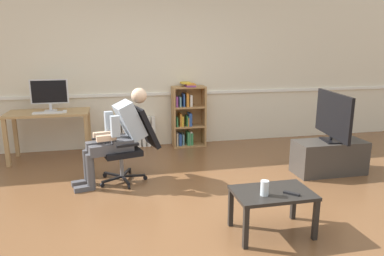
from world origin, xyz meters
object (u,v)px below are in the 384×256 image
(radiator, at_px, (132,132))
(person_seated, at_px, (118,134))
(keyboard, at_px, (48,113))
(coffee_table, at_px, (272,197))
(tv_screen, at_px, (333,116))
(bookshelf, at_px, (187,117))
(office_chair, at_px, (132,141))
(computer_desk, at_px, (49,119))
(drinking_glass, at_px, (265,188))
(computer_mouse, at_px, (65,111))
(imac_monitor, at_px, (49,93))
(tv_stand, at_px, (329,157))
(spare_remote, at_px, (292,193))

(radiator, relative_size, person_seated, 0.68)
(keyboard, height_order, coffee_table, keyboard)
(person_seated, height_order, tv_screen, person_seated)
(bookshelf, bearing_deg, radiator, 173.97)
(bookshelf, bearing_deg, office_chair, -125.67)
(computer_desk, bearing_deg, tv_screen, -21.06)
(office_chair, height_order, drinking_glass, office_chair)
(keyboard, height_order, computer_mouse, computer_mouse)
(computer_desk, relative_size, office_chair, 1.24)
(keyboard, relative_size, coffee_table, 0.57)
(computer_mouse, bearing_deg, bookshelf, 11.66)
(tv_screen, height_order, drinking_glass, tv_screen)
(imac_monitor, xyz_separation_m, coffee_table, (2.38, -2.90, -0.68))
(bookshelf, bearing_deg, computer_mouse, -168.34)
(keyboard, distance_m, bookshelf, 2.27)
(computer_desk, xyz_separation_m, imac_monitor, (0.03, 0.08, 0.40))
(computer_mouse, height_order, drinking_glass, computer_mouse)
(computer_desk, relative_size, drinking_glass, 8.67)
(office_chair, bearing_deg, tv_stand, 68.56)
(keyboard, relative_size, office_chair, 0.43)
(office_chair, bearing_deg, imac_monitor, -150.45)
(computer_mouse, xyz_separation_m, drinking_glass, (2.04, -2.77, -0.28))
(computer_mouse, xyz_separation_m, tv_screen, (3.63, -1.38, 0.04))
(drinking_glass, bearing_deg, radiator, 107.50)
(computer_desk, distance_m, computer_mouse, 0.31)
(radiator, xyz_separation_m, spare_remote, (1.28, -3.31, 0.17))
(spare_remote, bearing_deg, computer_mouse, -96.57)
(computer_mouse, distance_m, spare_remote, 3.63)
(person_seated, distance_m, coffee_table, 2.16)
(drinking_glass, xyz_separation_m, spare_remote, (0.25, -0.04, -0.06))
(bookshelf, xyz_separation_m, tv_stand, (1.65, -1.78, -0.29))
(computer_mouse, distance_m, tv_screen, 3.88)
(computer_mouse, xyz_separation_m, person_seated, (0.77, -1.07, -0.12))
(person_seated, bearing_deg, computer_desk, -153.45)
(computer_desk, relative_size, coffee_table, 1.64)
(office_chair, distance_m, drinking_glass, 2.05)
(radiator, relative_size, drinking_glass, 5.93)
(person_seated, xyz_separation_m, tv_screen, (2.86, -0.30, 0.16))
(keyboard, relative_size, spare_remote, 2.80)
(bookshelf, height_order, tv_stand, bookshelf)
(imac_monitor, xyz_separation_m, person_seated, (1.00, -1.27, -0.39))
(imac_monitor, bearing_deg, computer_mouse, -40.73)
(computer_desk, relative_size, tv_screen, 1.22)
(radiator, distance_m, office_chair, 1.56)
(imac_monitor, height_order, person_seated, imac_monitor)
(imac_monitor, height_order, office_chair, imac_monitor)
(computer_mouse, height_order, spare_remote, computer_mouse)
(computer_desk, distance_m, person_seated, 1.58)
(bookshelf, relative_size, tv_screen, 1.14)
(computer_desk, distance_m, tv_stand, 4.18)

